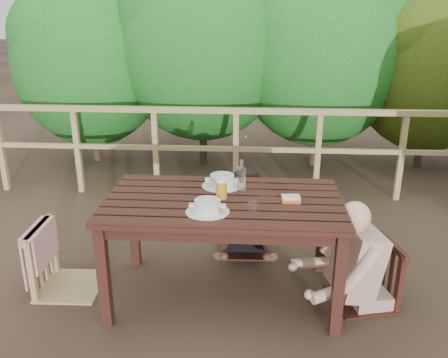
# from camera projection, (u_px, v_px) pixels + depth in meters

# --- Properties ---
(ground) EXTENTS (60.00, 60.00, 0.00)m
(ground) POSITION_uv_depth(u_px,v_px,m) (224.00, 294.00, 3.55)
(ground) COLOR #4E3829
(ground) RESTS_ON ground
(table) EXTENTS (1.64, 0.92, 0.76)m
(table) POSITION_uv_depth(u_px,v_px,m) (224.00, 249.00, 3.42)
(table) COLOR black
(table) RESTS_ON ground
(chair_left) EXTENTS (0.49, 0.49, 0.95)m
(chair_left) POSITION_uv_depth(u_px,v_px,m) (65.00, 231.00, 3.48)
(chair_left) COLOR tan
(chair_left) RESTS_ON ground
(chair_far) EXTENTS (0.50, 0.50, 0.98)m
(chair_far) POSITION_uv_depth(u_px,v_px,m) (246.00, 198.00, 4.06)
(chair_far) COLOR black
(chair_far) RESTS_ON ground
(chair_right) EXTENTS (0.52, 0.52, 0.87)m
(chair_right) POSITION_uv_depth(u_px,v_px,m) (366.00, 247.00, 3.33)
(chair_right) COLOR black
(chair_right) RESTS_ON ground
(woman) EXTENTS (0.50, 0.61, 1.20)m
(woman) POSITION_uv_depth(u_px,v_px,m) (246.00, 184.00, 4.04)
(woman) COLOR black
(woman) RESTS_ON ground
(diner_right) EXTENTS (0.75, 0.66, 1.29)m
(diner_right) POSITION_uv_depth(u_px,v_px,m) (374.00, 220.00, 3.25)
(diner_right) COLOR tan
(diner_right) RESTS_ON ground
(railing) EXTENTS (5.60, 0.10, 1.01)m
(railing) POSITION_uv_depth(u_px,v_px,m) (236.00, 153.00, 5.25)
(railing) COLOR tan
(railing) RESTS_ON ground
(hedge_row) EXTENTS (6.60, 1.60, 3.80)m
(hedge_row) POSITION_uv_depth(u_px,v_px,m) (273.00, 18.00, 5.88)
(hedge_row) COLOR #1E651F
(hedge_row) RESTS_ON ground
(soup_near) EXTENTS (0.29, 0.29, 0.10)m
(soup_near) POSITION_uv_depth(u_px,v_px,m) (207.00, 207.00, 3.06)
(soup_near) COLOR white
(soup_near) RESTS_ON table
(soup_far) EXTENTS (0.30, 0.30, 0.10)m
(soup_far) POSITION_uv_depth(u_px,v_px,m) (222.00, 181.00, 3.51)
(soup_far) COLOR white
(soup_far) RESTS_ON table
(bread_roll) EXTENTS (0.13, 0.10, 0.07)m
(bread_roll) POSITION_uv_depth(u_px,v_px,m) (212.00, 209.00, 3.05)
(bread_roll) COLOR #AE6934
(bread_roll) RESTS_ON table
(beer_glass) EXTENTS (0.08, 0.08, 0.16)m
(beer_glass) POSITION_uv_depth(u_px,v_px,m) (221.00, 189.00, 3.27)
(beer_glass) COLOR orange
(beer_glass) RESTS_ON table
(bottle) EXTENTS (0.06, 0.06, 0.26)m
(bottle) POSITION_uv_depth(u_px,v_px,m) (241.00, 178.00, 3.35)
(bottle) COLOR white
(bottle) RESTS_ON table
(tumbler) EXTENTS (0.07, 0.07, 0.08)m
(tumbler) POSITION_uv_depth(u_px,v_px,m) (253.00, 208.00, 3.05)
(tumbler) COLOR silver
(tumbler) RESTS_ON table
(butter_tub) EXTENTS (0.13, 0.10, 0.05)m
(butter_tub) POSITION_uv_depth(u_px,v_px,m) (291.00, 200.00, 3.23)
(butter_tub) COLOR silver
(butter_tub) RESTS_ON table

